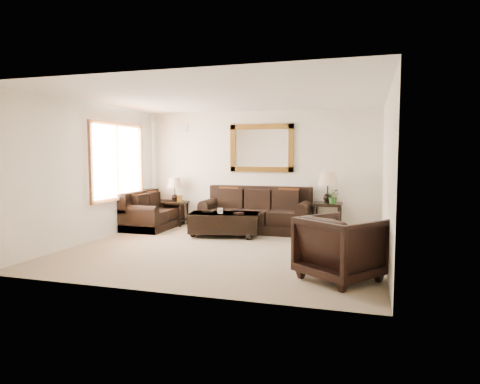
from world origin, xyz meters
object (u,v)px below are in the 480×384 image
(sofa, at_px, (256,215))
(coffee_table, at_px, (224,222))
(end_table_left, at_px, (175,194))
(loveseat, at_px, (151,215))
(armchair, at_px, (341,245))
(end_table_right, at_px, (328,193))

(sofa, distance_m, coffee_table, 0.96)
(end_table_left, bearing_deg, loveseat, -121.13)
(coffee_table, relative_size, armchair, 1.62)
(loveseat, height_order, armchair, armchair)
(end_table_left, relative_size, coffee_table, 0.74)
(end_table_right, height_order, armchair, end_table_right)
(end_table_left, bearing_deg, end_table_right, -0.64)
(end_table_left, distance_m, armchair, 5.42)
(coffee_table, bearing_deg, loveseat, 156.60)
(sofa, distance_m, armchair, 3.92)
(loveseat, height_order, coffee_table, loveseat)
(sofa, xyz_separation_m, loveseat, (-2.42, -0.40, -0.04))
(sofa, distance_m, end_table_right, 1.64)
(end_table_right, distance_m, armchair, 3.52)
(loveseat, distance_m, armchair, 5.35)
(end_table_right, relative_size, armchair, 1.38)
(sofa, relative_size, coffee_table, 1.53)
(armchair, bearing_deg, end_table_left, -3.16)
(sofa, relative_size, end_table_right, 1.79)
(armchair, bearing_deg, sofa, -21.26)
(sofa, height_order, end_table_right, end_table_right)
(loveseat, height_order, end_table_right, end_table_right)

